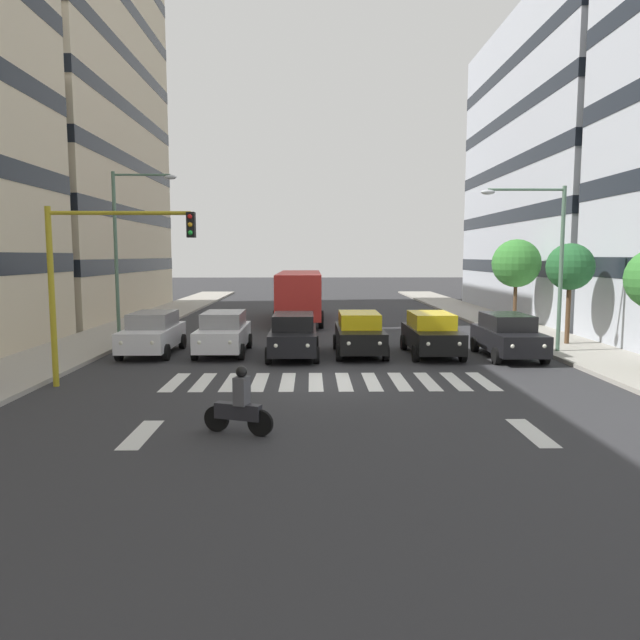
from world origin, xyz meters
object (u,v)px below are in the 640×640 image
Objects in this scene: car_3 at (294,335)px; street_lamp_left at (547,249)px; car_4 at (223,332)px; motorcycle_with_rider at (239,406)px; bus_behind_traffic at (300,291)px; car_0 at (508,335)px; street_lamp_right at (125,239)px; car_2 at (359,333)px; street_tree_1 at (570,267)px; car_1 at (431,334)px; traffic_light_gantry at (93,266)px; street_tree_2 at (516,264)px; car_5 at (153,333)px.

car_3 is 10.75m from street_lamp_left.
car_4 is 11.14m from motorcycle_with_rider.
car_3 is at bearing 90.00° from bus_behind_traffic.
street_lamp_right reaches higher than car_0.
motorcycle_with_rider is at bearing 115.91° from street_lamp_right.
car_0 is 5.87m from car_2.
street_tree_1 is at bearing 139.22° from bus_behind_traffic.
street_lamp_left is (-4.60, -0.12, 3.41)m from car_1.
traffic_light_gantry is at bearing 101.45° from street_lamp_right.
traffic_light_gantry is at bearing 33.47° from car_2.
street_lamp_left is (-7.51, 0.06, 3.41)m from car_2.
car_4 is 6.95m from street_lamp_right.
street_lamp_right reaches higher than car_2.
street_lamp_right is (16.24, -4.17, 3.90)m from car_0.
motorcycle_with_rider is 18.30m from street_tree_1.
car_2 is 0.58× the size of street_lamp_right.
car_0 is at bearing 174.60° from car_4.
car_2 is 10.67m from traffic_light_gantry.
traffic_light_gantry reaches higher than bus_behind_traffic.
traffic_light_gantry reaches higher than street_tree_1.
bus_behind_traffic is 1.91× the size of traffic_light_gantry.
street_tree_2 is (-3.53, -9.35, 2.71)m from car_0.
street_lamp_right reaches higher than motorcycle_with_rider.
car_0 is at bearing 168.73° from car_1.
car_2 is at bearing 11.65° from street_tree_1.
car_4 is at bearing 6.17° from street_tree_1.
car_2 is 11.64m from street_lamp_right.
street_tree_2 reaches higher than car_1.
bus_behind_traffic is 2.38× the size of street_tree_1.
street_lamp_left reaches higher than motorcycle_with_rider.
street_tree_1 is (-12.05, 10.39, 1.66)m from bus_behind_traffic.
car_3 is at bearing -138.83° from traffic_light_gantry.
street_lamp_right reaches higher than car_1.
car_2 is at bearing -7.43° from car_0.
street_lamp_left is (-11.11, -10.58, 3.65)m from motorcycle_with_rider.
traffic_light_gantry is 0.83× the size of street_lamp_left.
car_0 is 15.63m from bus_behind_traffic.
street_lamp_right is at bearing -78.55° from traffic_light_gantry.
car_0 is 0.67× the size of street_lamp_left.
bus_behind_traffic is 16.00m from street_tree_1.
street_tree_1 reaches higher than bus_behind_traffic.
car_0 is 0.81× the size of traffic_light_gantry.
street_lamp_left is (-15.98, 0.33, 3.41)m from car_5.
street_tree_1 is at bearing -142.90° from car_0.
car_3 is 0.58× the size of street_lamp_right.
street_lamp_left is at bearing 78.01° from street_tree_2.
street_lamp_right is at bearing 14.67° from street_tree_2.
motorcycle_with_rider is 0.30× the size of traffic_light_gantry.
car_4 is 0.67× the size of street_lamp_left.
car_4 is (8.48, -0.50, 0.00)m from car_1.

